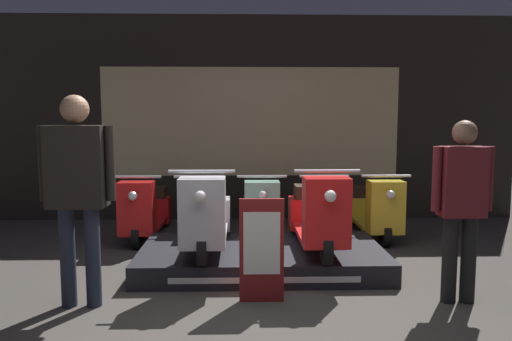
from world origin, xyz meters
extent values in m
plane|color=#423D38|center=(0.00, 0.00, 0.00)|extent=(30.00, 30.00, 0.00)
cube|color=#28231E|center=(0.00, 3.92, 1.60)|extent=(8.47, 0.08, 3.20)
cube|color=beige|center=(0.00, 3.88, 1.55)|extent=(4.66, 0.01, 1.70)
cube|color=black|center=(0.07, 1.26, 0.12)|extent=(2.60, 1.43, 0.23)
cube|color=silver|center=(0.07, 0.54, 0.10)|extent=(1.82, 0.01, 0.06)
cylinder|color=black|center=(-0.52, 0.60, 0.39)|extent=(0.09, 0.32, 0.32)
cylinder|color=black|center=(-0.52, 1.92, 0.39)|extent=(0.09, 0.32, 0.32)
cube|color=#BCBCC1|center=(-0.52, 1.26, 0.38)|extent=(0.41, 1.23, 0.05)
cube|color=#BCBCC1|center=(-0.52, 0.62, 0.74)|extent=(0.43, 0.29, 0.66)
cube|color=#BCBCC1|center=(-0.52, 1.89, 0.48)|extent=(0.45, 0.34, 0.37)
cube|color=black|center=(-0.52, 1.89, 0.74)|extent=(0.33, 0.31, 0.15)
cylinder|color=silver|center=(-0.52, 0.61, 1.13)|extent=(0.62, 0.03, 0.03)
sphere|color=white|center=(-0.52, 0.42, 0.92)|extent=(0.11, 0.11, 0.11)
cylinder|color=black|center=(0.65, 0.60, 0.39)|extent=(0.09, 0.32, 0.32)
cylinder|color=black|center=(0.65, 1.92, 0.39)|extent=(0.09, 0.32, 0.32)
cube|color=red|center=(0.65, 1.26, 0.38)|extent=(0.41, 1.23, 0.05)
cube|color=red|center=(0.65, 0.62, 0.74)|extent=(0.43, 0.29, 0.66)
cube|color=red|center=(0.65, 1.89, 0.48)|extent=(0.45, 0.34, 0.37)
cube|color=black|center=(0.65, 1.89, 0.74)|extent=(0.33, 0.31, 0.15)
cylinder|color=silver|center=(0.65, 0.61, 1.13)|extent=(0.62, 0.03, 0.03)
sphere|color=white|center=(0.65, 0.42, 0.92)|extent=(0.11, 0.11, 0.11)
cylinder|color=black|center=(-1.45, 2.09, 0.16)|extent=(0.09, 0.32, 0.32)
cylinder|color=black|center=(-1.45, 3.42, 0.16)|extent=(0.09, 0.32, 0.32)
cube|color=red|center=(-1.45, 2.76, 0.15)|extent=(0.41, 1.23, 0.05)
cube|color=red|center=(-1.45, 2.12, 0.51)|extent=(0.43, 0.29, 0.66)
cube|color=red|center=(-1.45, 3.39, 0.25)|extent=(0.45, 0.34, 0.37)
cube|color=black|center=(-1.45, 3.38, 0.51)|extent=(0.33, 0.31, 0.15)
cylinder|color=silver|center=(-1.45, 2.11, 0.90)|extent=(0.62, 0.03, 0.03)
sphere|color=white|center=(-1.45, 1.92, 0.69)|extent=(0.11, 0.11, 0.11)
cylinder|color=black|center=(-0.67, 2.09, 0.16)|extent=(0.09, 0.32, 0.32)
cylinder|color=black|center=(-0.67, 3.42, 0.16)|extent=(0.09, 0.32, 0.32)
cube|color=black|center=(-0.67, 2.76, 0.15)|extent=(0.41, 1.23, 0.05)
cube|color=black|center=(-0.67, 2.12, 0.51)|extent=(0.43, 0.29, 0.66)
cube|color=black|center=(-0.67, 3.39, 0.25)|extent=(0.45, 0.34, 0.37)
cube|color=black|center=(-0.67, 3.38, 0.51)|extent=(0.33, 0.31, 0.15)
cylinder|color=silver|center=(-0.67, 2.11, 0.90)|extent=(0.62, 0.03, 0.03)
sphere|color=white|center=(-0.67, 1.92, 0.69)|extent=(0.11, 0.11, 0.11)
cylinder|color=black|center=(0.10, 2.09, 0.16)|extent=(0.09, 0.32, 0.32)
cylinder|color=black|center=(0.10, 3.42, 0.16)|extent=(0.09, 0.32, 0.32)
cube|color=#8EC6AD|center=(0.10, 2.76, 0.15)|extent=(0.41, 1.23, 0.05)
cube|color=#8EC6AD|center=(0.10, 2.12, 0.51)|extent=(0.43, 0.29, 0.66)
cube|color=#8EC6AD|center=(0.10, 3.39, 0.25)|extent=(0.45, 0.34, 0.37)
cube|color=black|center=(0.10, 3.38, 0.51)|extent=(0.33, 0.31, 0.15)
cylinder|color=silver|center=(0.10, 2.11, 0.90)|extent=(0.62, 0.03, 0.03)
sphere|color=white|center=(0.10, 1.92, 0.69)|extent=(0.11, 0.11, 0.11)
cylinder|color=black|center=(0.88, 2.09, 0.16)|extent=(0.09, 0.32, 0.32)
cylinder|color=black|center=(0.88, 3.42, 0.16)|extent=(0.09, 0.32, 0.32)
cube|color=orange|center=(0.88, 2.76, 0.15)|extent=(0.41, 1.23, 0.05)
cube|color=orange|center=(0.88, 2.12, 0.51)|extent=(0.43, 0.29, 0.66)
cube|color=orange|center=(0.88, 3.39, 0.25)|extent=(0.45, 0.34, 0.37)
cube|color=black|center=(0.88, 3.38, 0.51)|extent=(0.33, 0.31, 0.15)
cylinder|color=silver|center=(0.88, 2.11, 0.90)|extent=(0.62, 0.03, 0.03)
sphere|color=white|center=(0.88, 1.92, 0.69)|extent=(0.11, 0.11, 0.11)
cylinder|color=black|center=(1.65, 2.09, 0.16)|extent=(0.09, 0.32, 0.32)
cylinder|color=black|center=(1.65, 3.42, 0.16)|extent=(0.09, 0.32, 0.32)
cube|color=yellow|center=(1.65, 2.76, 0.15)|extent=(0.41, 1.23, 0.05)
cube|color=yellow|center=(1.65, 2.12, 0.51)|extent=(0.43, 0.29, 0.66)
cube|color=yellow|center=(1.65, 3.39, 0.25)|extent=(0.45, 0.34, 0.37)
cube|color=black|center=(1.65, 3.38, 0.51)|extent=(0.33, 0.31, 0.15)
cylinder|color=silver|center=(1.65, 2.11, 0.90)|extent=(0.62, 0.03, 0.03)
sphere|color=white|center=(1.65, 1.92, 0.69)|extent=(0.11, 0.11, 0.11)
cylinder|color=#232838|center=(-1.64, 0.22, 0.44)|extent=(0.13, 0.13, 0.87)
cylinder|color=#232838|center=(-1.43, 0.22, 0.44)|extent=(0.13, 0.13, 0.87)
cube|color=black|center=(-1.54, 0.22, 1.22)|extent=(0.48, 0.27, 0.69)
cylinder|color=black|center=(-1.81, 0.22, 1.24)|extent=(0.08, 0.08, 0.64)
cylinder|color=black|center=(-1.26, 0.22, 1.24)|extent=(0.08, 0.08, 0.64)
sphere|color=#A87A5B|center=(-1.54, 0.22, 1.70)|extent=(0.24, 0.24, 0.24)
cylinder|color=black|center=(1.68, 0.22, 0.39)|extent=(0.13, 0.13, 0.77)
cylinder|color=black|center=(1.85, 0.22, 0.39)|extent=(0.13, 0.13, 0.77)
cube|color=#5B191E|center=(1.76, 0.22, 1.08)|extent=(0.37, 0.21, 0.61)
cylinder|color=#5B191E|center=(1.54, 0.22, 1.10)|extent=(0.08, 0.08, 0.56)
cylinder|color=#5B191E|center=(1.99, 0.22, 1.10)|extent=(0.08, 0.08, 0.56)
sphere|color=brown|center=(1.76, 0.22, 1.50)|extent=(0.21, 0.21, 0.21)
cube|color=maroon|center=(0.03, 0.28, 0.46)|extent=(0.39, 0.04, 0.93)
cube|color=white|center=(0.03, 0.26, 0.53)|extent=(0.32, 0.01, 0.56)
camera|label=1|loc=(-0.15, -4.00, 1.64)|focal=35.00mm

